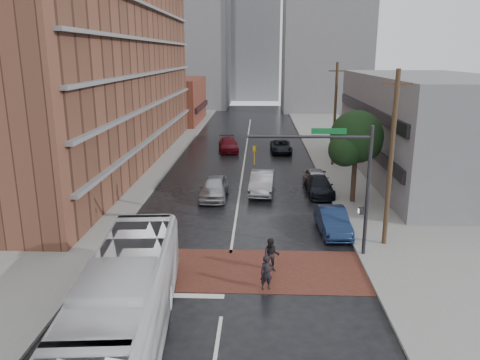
# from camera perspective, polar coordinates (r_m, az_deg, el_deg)

# --- Properties ---
(ground) EXTENTS (160.00, 160.00, 0.00)m
(ground) POSITION_cam_1_polar(r_m,az_deg,el_deg) (24.06, -1.53, -11.38)
(ground) COLOR black
(ground) RESTS_ON ground
(crosswalk) EXTENTS (14.00, 5.00, 0.02)m
(crosswalk) POSITION_cam_1_polar(r_m,az_deg,el_deg) (24.50, -1.45, -10.84)
(crosswalk) COLOR brown
(crosswalk) RESTS_ON ground
(sidewalk_west) EXTENTS (9.00, 90.00, 0.15)m
(sidewalk_west) POSITION_cam_1_polar(r_m,az_deg,el_deg) (49.43, -12.96, 2.26)
(sidewalk_west) COLOR gray
(sidewalk_west) RESTS_ON ground
(sidewalk_east) EXTENTS (9.00, 90.00, 0.15)m
(sidewalk_east) POSITION_cam_1_polar(r_m,az_deg,el_deg) (48.72, 14.15, 2.00)
(sidewalk_east) COLOR gray
(sidewalk_east) RESTS_ON ground
(apartment_block) EXTENTS (10.00, 44.00, 28.00)m
(apartment_block) POSITION_cam_1_polar(r_m,az_deg,el_deg) (48.17, -17.33, 18.35)
(apartment_block) COLOR brown
(apartment_block) RESTS_ON ground
(storefront_west) EXTENTS (8.00, 16.00, 7.00)m
(storefront_west) POSITION_cam_1_polar(r_m,az_deg,el_deg) (77.03, -7.85, 9.57)
(storefront_west) COLOR brown
(storefront_west) RESTS_ON ground
(building_east) EXTENTS (11.00, 26.00, 9.00)m
(building_east) POSITION_cam_1_polar(r_m,az_deg,el_deg) (44.54, 22.13, 5.95)
(building_east) COLOR slate
(building_east) RESTS_ON ground
(distant_tower_west) EXTENTS (18.00, 16.00, 32.00)m
(distant_tower_west) POSITION_cam_1_polar(r_m,az_deg,el_deg) (100.83, -6.81, 17.99)
(distant_tower_west) COLOR slate
(distant_tower_west) RESTS_ON ground
(distant_tower_east) EXTENTS (16.00, 14.00, 36.00)m
(distant_tower_east) POSITION_cam_1_polar(r_m,az_deg,el_deg) (94.60, 10.55, 19.26)
(distant_tower_east) COLOR slate
(distant_tower_east) RESTS_ON ground
(distant_tower_center) EXTENTS (12.00, 10.00, 24.00)m
(distant_tower_center) POSITION_cam_1_polar(r_m,az_deg,el_deg) (116.50, 1.70, 15.71)
(distant_tower_center) COLOR slate
(distant_tower_center) RESTS_ON ground
(street_tree) EXTENTS (4.20, 4.10, 6.90)m
(street_tree) POSITION_cam_1_polar(r_m,az_deg,el_deg) (34.76, 14.00, 4.72)
(street_tree) COLOR #332319
(street_tree) RESTS_ON ground
(signal_mast) EXTENTS (6.50, 0.30, 7.20)m
(signal_mast) POSITION_cam_1_polar(r_m,az_deg,el_deg) (25.10, 12.24, 0.94)
(signal_mast) COLOR #2D2D33
(signal_mast) RESTS_ON ground
(utility_pole_near) EXTENTS (1.60, 0.26, 10.00)m
(utility_pole_near) POSITION_cam_1_polar(r_m,az_deg,el_deg) (27.09, 17.93, 2.46)
(utility_pole_near) COLOR #473321
(utility_pole_near) RESTS_ON ground
(utility_pole_far) EXTENTS (1.60, 0.26, 10.00)m
(utility_pole_far) POSITION_cam_1_polar(r_m,az_deg,el_deg) (46.40, 11.50, 7.88)
(utility_pole_far) COLOR #473321
(utility_pole_far) RESTS_ON ground
(transit_bus) EXTENTS (3.95, 12.61, 3.46)m
(transit_bus) POSITION_cam_1_polar(r_m,az_deg,el_deg) (18.61, -13.80, -14.28)
(transit_bus) COLOR silver
(transit_bus) RESTS_ON ground
(pedestrian_a) EXTENTS (0.70, 0.56, 1.68)m
(pedestrian_a) POSITION_cam_1_polar(r_m,az_deg,el_deg) (22.30, 3.25, -11.24)
(pedestrian_a) COLOR black
(pedestrian_a) RESTS_ON ground
(pedestrian_b) EXTENTS (0.92, 0.76, 1.75)m
(pedestrian_b) POSITION_cam_1_polar(r_m,az_deg,el_deg) (24.05, 3.84, -9.11)
(pedestrian_b) COLOR black
(pedestrian_b) RESTS_ON ground
(car_travel_a) EXTENTS (2.07, 5.03, 1.71)m
(car_travel_a) POSITION_cam_1_polar(r_m,az_deg,el_deg) (35.86, -3.19, -0.91)
(car_travel_a) COLOR #ABACB3
(car_travel_a) RESTS_ON ground
(car_travel_b) EXTENTS (2.17, 5.30, 1.71)m
(car_travel_b) POSITION_cam_1_polar(r_m,az_deg,el_deg) (37.24, 2.70, -0.29)
(car_travel_b) COLOR #B8BAC1
(car_travel_b) RESTS_ON ground
(car_travel_c) EXTENTS (2.79, 5.40, 1.50)m
(car_travel_c) POSITION_cam_1_polar(r_m,az_deg,el_deg) (53.51, -1.43, 4.34)
(car_travel_c) COLOR maroon
(car_travel_c) RESTS_ON ground
(suv_travel) EXTENTS (2.41, 4.99, 1.37)m
(suv_travel) POSITION_cam_1_polar(r_m,az_deg,el_deg) (52.90, 5.02, 4.09)
(suv_travel) COLOR black
(suv_travel) RESTS_ON ground
(car_parked_near) EXTENTS (1.90, 4.77, 1.54)m
(car_parked_near) POSITION_cam_1_polar(r_m,az_deg,el_deg) (29.51, 11.23, -4.92)
(car_parked_near) COLOR #132343
(car_parked_near) RESTS_ON ground
(car_parked_mid) EXTENTS (2.08, 4.85, 1.39)m
(car_parked_mid) POSITION_cam_1_polar(r_m,az_deg,el_deg) (37.30, 9.65, -0.72)
(car_parked_mid) COLOR black
(car_parked_mid) RESTS_ON ground
(car_parked_far) EXTENTS (2.12, 4.65, 1.55)m
(car_parked_far) POSITION_cam_1_polar(r_m,az_deg,el_deg) (39.09, 9.29, 0.14)
(car_parked_far) COLOR #A4A7AB
(car_parked_far) RESTS_ON ground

